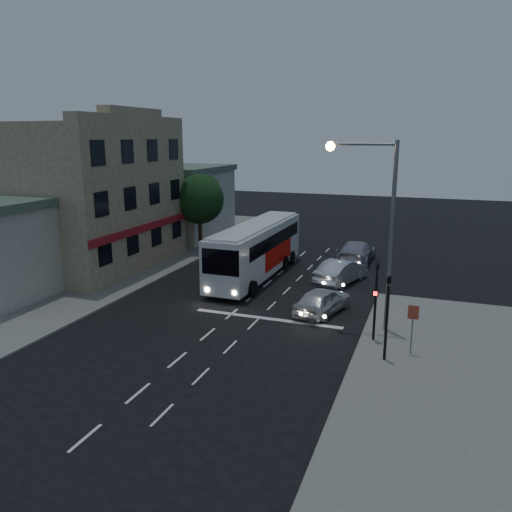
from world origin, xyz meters
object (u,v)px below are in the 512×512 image
at_px(car_suv, 322,300).
at_px(regulatory_sign, 413,322).
at_px(car_sedan_a, 341,271).
at_px(car_sedan_b, 356,252).
at_px(tour_bus, 256,248).
at_px(traffic_signal_side, 387,308).
at_px(traffic_signal_main, 376,292).
at_px(streetlight, 378,215).
at_px(street_tree, 199,197).

relative_size(car_suv, regulatory_sign, 1.92).
bearing_deg(car_sedan_a, car_sedan_b, -74.44).
bearing_deg(car_sedan_b, car_suv, 91.13).
distance_m(tour_bus, traffic_signal_side, 14.18).
height_order(car_sedan_a, car_sedan_b, car_sedan_b).
relative_size(traffic_signal_main, traffic_signal_side, 1.00).
bearing_deg(traffic_signal_main, streetlight, 100.20).
xyz_separation_m(car_sedan_b, traffic_signal_main, (3.10, -14.87, 1.61)).
relative_size(car_sedan_a, traffic_signal_side, 1.16).
height_order(car_suv, streetlight, streetlight).
xyz_separation_m(traffic_signal_main, regulatory_sign, (1.70, -1.01, -0.82)).
height_order(tour_bus, regulatory_sign, tour_bus).
height_order(traffic_signal_side, regulatory_sign, traffic_signal_side).
bearing_deg(car_suv, tour_bus, -29.09).
distance_m(car_suv, traffic_signal_main, 4.63).
height_order(tour_bus, traffic_signal_main, traffic_signal_main).
bearing_deg(regulatory_sign, car_suv, 139.78).
relative_size(car_sedan_a, car_sedan_b, 0.85).
bearing_deg(car_sedan_a, traffic_signal_main, 125.76).
bearing_deg(car_sedan_a, regulatory_sign, 132.27).
xyz_separation_m(streetlight, street_tree, (-15.55, 12.82, -1.23)).
relative_size(tour_bus, car_sedan_a, 2.52).
bearing_deg(streetlight, tour_bus, 140.33).
bearing_deg(car_suv, street_tree, -26.73).
bearing_deg(car_suv, car_sedan_a, -74.29).
bearing_deg(street_tree, car_sedan_a, -22.44).
height_order(tour_bus, traffic_signal_side, traffic_signal_side).
height_order(car_sedan_a, traffic_signal_side, traffic_signal_side).
height_order(car_suv, traffic_signal_side, traffic_signal_side).
bearing_deg(traffic_signal_side, car_sedan_b, 102.72).
bearing_deg(street_tree, regulatory_sign, -41.08).
relative_size(car_suv, traffic_signal_side, 1.03).
bearing_deg(regulatory_sign, car_sedan_b, 106.82).
distance_m(tour_bus, car_suv, 8.06).
bearing_deg(regulatory_sign, traffic_signal_side, -136.08).
xyz_separation_m(tour_bus, traffic_signal_side, (9.52, -10.50, 0.44)).
relative_size(traffic_signal_side, regulatory_sign, 1.86).
height_order(traffic_signal_main, street_tree, street_tree).
distance_m(car_suv, traffic_signal_side, 6.49).
xyz_separation_m(car_suv, car_sedan_a, (-0.11, 6.01, 0.06)).
xyz_separation_m(tour_bus, street_tree, (-6.99, 5.72, 2.52)).
xyz_separation_m(car_suv, traffic_signal_main, (3.07, -3.02, 1.70)).
height_order(car_sedan_b, traffic_signal_main, traffic_signal_main).
bearing_deg(car_sedan_b, tour_bus, 48.99).
xyz_separation_m(tour_bus, car_sedan_b, (5.72, 6.35, -1.16)).
relative_size(car_suv, streetlight, 0.47).
bearing_deg(traffic_signal_side, regulatory_sign, 43.92).
distance_m(tour_bus, car_sedan_a, 5.78).
distance_m(car_sedan_a, street_tree, 14.15).
distance_m(traffic_signal_side, street_tree, 23.24).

